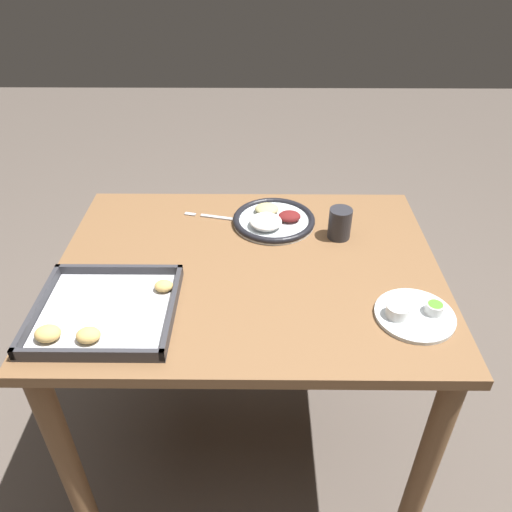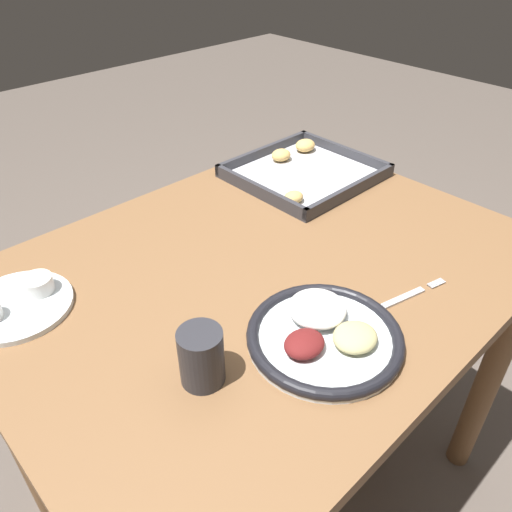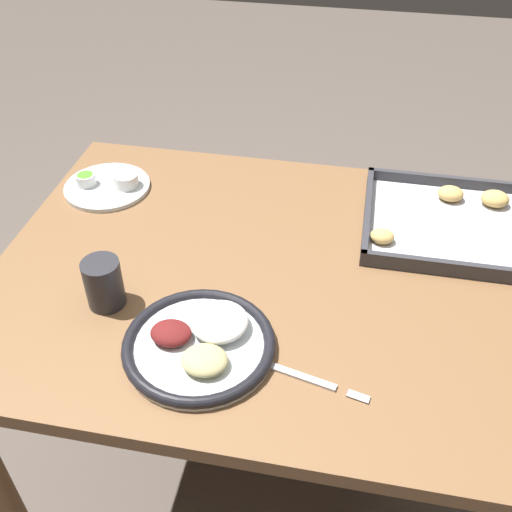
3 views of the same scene
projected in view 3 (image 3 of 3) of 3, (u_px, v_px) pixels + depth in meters
name	position (u px, v px, depth m)	size (l,w,h in m)	color
ground_plane	(264.00, 481.00, 1.62)	(8.00, 8.00, 0.00)	#564C44
dining_table	(267.00, 318.00, 1.21)	(1.03, 0.79, 0.76)	brown
dinner_plate	(201.00, 342.00, 0.97)	(0.25, 0.25, 0.05)	silver
fork	(303.00, 377.00, 0.93)	(0.19, 0.06, 0.00)	#B2B2B7
saucer_plate	(109.00, 185.00, 1.33)	(0.19, 0.19, 0.04)	silver
baking_tray	(447.00, 221.00, 1.23)	(0.33, 0.31, 0.04)	#333338
drinking_cup	(104.00, 283.00, 1.03)	(0.07, 0.07, 0.09)	#28282D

